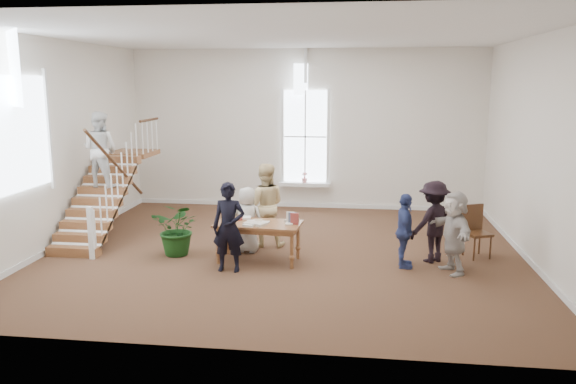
# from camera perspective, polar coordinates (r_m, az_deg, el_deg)

# --- Properties ---
(ground) EXTENTS (10.00, 10.00, 0.00)m
(ground) POSITION_cam_1_polar(r_m,az_deg,el_deg) (12.06, -0.35, -6.13)
(ground) COLOR #492B1D
(ground) RESTS_ON ground
(room_shell) EXTENTS (10.49, 10.00, 10.00)m
(room_shell) POSITION_cam_1_polar(r_m,az_deg,el_deg) (16.20, 1.71, -0.20)
(room_shell) COLOR silver
(room_shell) RESTS_ON ground
(staircase) EXTENTS (1.10, 4.10, 2.92)m
(staircase) POSITION_cam_1_polar(r_m,az_deg,el_deg) (13.65, -18.31, 2.31)
(staircase) COLOR brown
(staircase) RESTS_ON ground
(library_table) EXTENTS (1.77, 0.98, 0.86)m
(library_table) POSITION_cam_1_polar(r_m,az_deg,el_deg) (11.31, -3.08, -3.56)
(library_table) COLOR brown
(library_table) RESTS_ON ground
(police_officer) EXTENTS (0.64, 0.42, 1.72)m
(police_officer) POSITION_cam_1_polar(r_m,az_deg,el_deg) (10.75, -6.03, -3.58)
(police_officer) COLOR black
(police_officer) RESTS_ON ground
(elderly_woman) EXTENTS (0.73, 0.52, 1.41)m
(elderly_woman) POSITION_cam_1_polar(r_m,az_deg,el_deg) (11.95, -4.18, -2.82)
(elderly_woman) COLOR beige
(elderly_woman) RESTS_ON ground
(person_yellow) EXTENTS (0.97, 0.79, 1.84)m
(person_yellow) POSITION_cam_1_polar(r_m,az_deg,el_deg) (12.32, -2.36, -1.34)
(person_yellow) COLOR beige
(person_yellow) RESTS_ON ground
(woman_cluster_a) EXTENTS (0.38, 0.87, 1.47)m
(woman_cluster_a) POSITION_cam_1_polar(r_m,az_deg,el_deg) (11.15, 11.75, -3.89)
(woman_cluster_a) COLOR navy
(woman_cluster_a) RESTS_ON ground
(woman_cluster_b) EXTENTS (1.22, 1.13, 1.66)m
(woman_cluster_b) POSITION_cam_1_polar(r_m,az_deg,el_deg) (11.62, 14.56, -2.93)
(woman_cluster_b) COLOR black
(woman_cluster_b) RESTS_ON ground
(woman_cluster_c) EXTENTS (0.90, 1.54, 1.58)m
(woman_cluster_c) POSITION_cam_1_polar(r_m,az_deg,el_deg) (11.05, 16.51, -3.95)
(woman_cluster_c) COLOR #BCB2A9
(woman_cluster_c) RESTS_ON ground
(floor_plant) EXTENTS (1.15, 1.03, 1.14)m
(floor_plant) POSITION_cam_1_polar(r_m,az_deg,el_deg) (11.96, -11.07, -3.67)
(floor_plant) COLOR #133B12
(floor_plant) RESTS_ON ground
(side_chair) EXTENTS (0.62, 0.62, 1.08)m
(side_chair) POSITION_cam_1_polar(r_m,az_deg,el_deg) (12.28, 18.50, -3.45)
(side_chair) COLOR #391A0F
(side_chair) RESTS_ON ground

